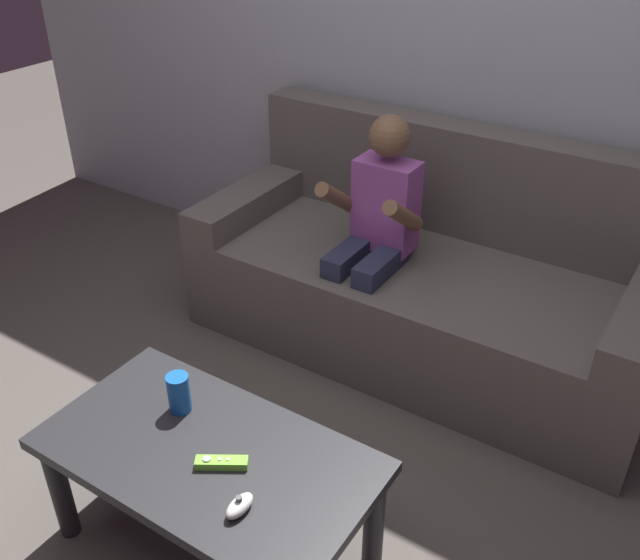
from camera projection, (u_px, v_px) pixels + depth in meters
ground_plane at (233, 512)px, 2.22m from camera, size 10.21×10.21×0.00m
wall_back at (469, 18)px, 2.69m from camera, size 5.10×0.05×2.50m
couch at (427, 280)px, 2.87m from camera, size 1.85×0.80×0.87m
person_seated_on_couch at (374, 230)px, 2.67m from camera, size 0.34×0.41×0.99m
coffee_table at (209, 467)px, 1.94m from camera, size 0.94×0.51×0.40m
game_remote_lime_near_edge at (221, 463)px, 1.85m from camera, size 0.14×0.10×0.03m
nunchuk_white at (240, 506)px, 1.72m from camera, size 0.05×0.09×0.05m
soda_can at (179, 393)px, 2.01m from camera, size 0.07×0.07×0.12m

